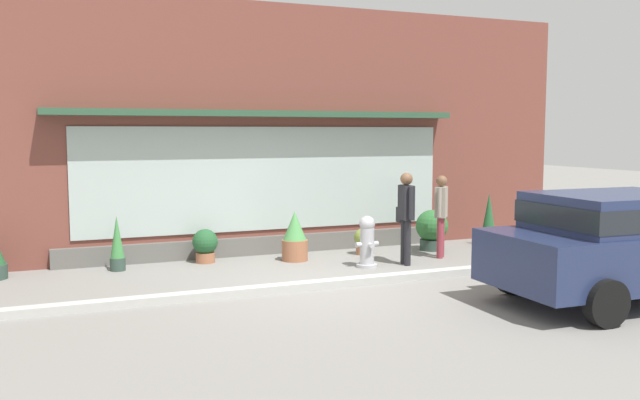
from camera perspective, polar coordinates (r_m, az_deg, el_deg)
ground_plane at (r=10.94m, az=0.03°, el=-7.12°), size 60.00×60.00×0.00m
curb_strip at (r=10.74m, az=0.45°, el=-7.03°), size 14.00×0.24×0.12m
storefront at (r=13.65m, az=-5.13°, el=5.64°), size 14.00×0.81×4.95m
fire_hydrant at (r=12.29m, az=3.96°, el=-3.49°), size 0.44×0.41×0.93m
pedestrian_with_handbag at (r=12.54m, az=7.18°, el=-0.90°), size 0.25×0.69×1.69m
pedestrian_passerby at (r=13.34m, az=10.10°, el=-0.80°), size 0.37×0.40×1.60m
parked_car_navy at (r=10.64m, az=24.07°, el=-3.12°), size 4.07×2.11×1.57m
potted_plant_by_entrance at (r=15.00m, az=13.92°, el=-1.65°), size 0.34×0.34×1.13m
potted_plant_corner_tall at (r=12.88m, az=-9.58°, el=-3.70°), size 0.47×0.47×0.63m
potted_plant_doorstep at (r=13.58m, az=3.64°, el=-3.39°), size 0.37×0.37×0.52m
potted_plant_window_center at (r=12.90m, az=-2.13°, el=-3.14°), size 0.49×0.49×0.94m
potted_plant_near_hydrant at (r=12.48m, az=-16.60°, el=-3.58°), size 0.27×0.27×0.97m
potted_plant_low_front at (r=14.21m, az=9.33°, el=-2.39°), size 0.66×0.66×0.83m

